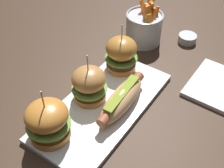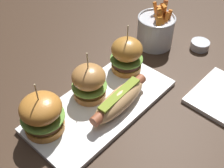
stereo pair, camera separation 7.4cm
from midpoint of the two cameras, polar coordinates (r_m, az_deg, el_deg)
name	(u,v)px [view 1 (the left image)]	position (r m, az deg, el deg)	size (l,w,h in m)	color
ground_plane	(103,108)	(0.76, -4.51, -4.80)	(3.00, 3.00, 0.00)	#382619
platter_main	(103,106)	(0.75, -4.54, -4.45)	(0.40, 0.19, 0.01)	white
hot_dog	(122,99)	(0.72, -1.00, -3.05)	(0.20, 0.07, 0.05)	tan
slider_left	(48,121)	(0.67, -15.64, -7.18)	(0.10, 0.10, 0.14)	#BA732C
slider_center	(90,83)	(0.74, -7.24, -0.01)	(0.09, 0.09, 0.14)	#B0763D
slider_right	(121,54)	(0.82, -0.76, 5.88)	(0.09, 0.09, 0.15)	#B6762E
fries_bucket	(144,27)	(0.95, 4.09, 10.99)	(0.12, 0.12, 0.15)	#B7BABF
sauce_ramekin	(187,38)	(0.99, 12.52, 8.68)	(0.06, 0.06, 0.03)	#B7BABF
side_plate	(224,88)	(0.84, 18.75, -0.90)	(0.18, 0.18, 0.01)	white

